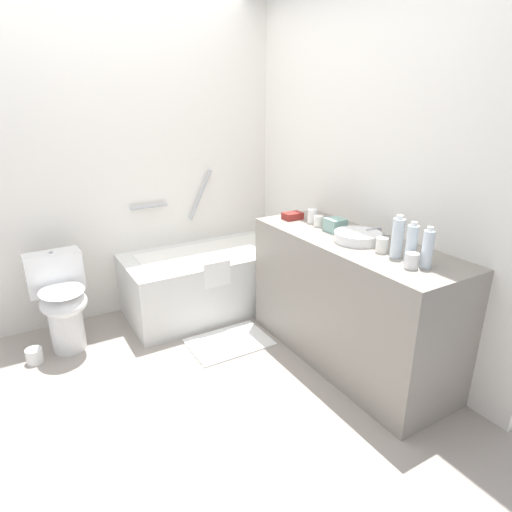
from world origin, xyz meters
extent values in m
plane|color=#9E9389|center=(0.00, 0.00, 0.00)|extent=(3.92, 3.92, 0.00)
cube|color=white|center=(0.00, 1.23, 1.28)|extent=(3.32, 0.10, 2.57)
cube|color=white|center=(1.51, 0.00, 1.28)|extent=(0.10, 2.76, 2.57)
cube|color=silver|center=(0.71, 0.82, 0.26)|extent=(1.42, 0.71, 0.51)
cube|color=white|center=(0.71, 0.82, 0.47)|extent=(1.17, 0.51, 0.09)
cylinder|color=#ACACB1|center=(1.26, 0.82, 0.55)|extent=(0.09, 0.03, 0.03)
cylinder|color=#ACACB1|center=(0.78, 1.15, 0.93)|extent=(0.23, 0.03, 0.43)
cylinder|color=#ACACB1|center=(0.32, 1.15, 0.89)|extent=(0.31, 0.03, 0.03)
cube|color=white|center=(0.60, 0.48, 0.46)|extent=(0.22, 0.03, 0.20)
cylinder|color=white|center=(-0.48, 0.75, 0.20)|extent=(0.23, 0.23, 0.39)
ellipsoid|color=white|center=(-0.47, 0.70, 0.39)|extent=(0.33, 0.39, 0.16)
ellipsoid|color=white|center=(-0.47, 0.70, 0.48)|extent=(0.31, 0.37, 0.02)
cube|color=white|center=(-0.48, 0.94, 0.54)|extent=(0.39, 0.19, 0.30)
cylinder|color=#B2B2B7|center=(-0.48, 0.94, 0.69)|extent=(0.03, 0.03, 0.01)
cube|color=gray|center=(1.18, -0.36, 0.44)|extent=(0.56, 1.54, 0.88)
cylinder|color=white|center=(1.18, -0.40, 0.91)|extent=(0.30, 0.30, 0.06)
cylinder|color=#AFAFB4|center=(1.37, -0.40, 0.91)|extent=(0.02, 0.02, 0.06)
cylinder|color=#AFAFB4|center=(1.31, -0.40, 0.94)|extent=(0.12, 0.02, 0.02)
cylinder|color=#AFAFB4|center=(1.37, -0.46, 0.89)|extent=(0.03, 0.03, 0.04)
cylinder|color=#AFAFB4|center=(1.37, -0.34, 0.89)|extent=(0.03, 0.03, 0.04)
cylinder|color=silver|center=(1.17, -0.72, 0.99)|extent=(0.07, 0.07, 0.22)
cylinder|color=white|center=(1.17, -0.72, 1.11)|extent=(0.04, 0.04, 0.02)
cylinder|color=silver|center=(1.17, -0.82, 0.98)|extent=(0.06, 0.06, 0.21)
cylinder|color=white|center=(1.17, -0.82, 1.10)|extent=(0.03, 0.03, 0.02)
cylinder|color=silver|center=(1.18, -0.91, 0.98)|extent=(0.06, 0.06, 0.20)
cylinder|color=white|center=(1.18, -0.91, 1.09)|extent=(0.03, 0.03, 0.02)
cylinder|color=white|center=(1.19, 0.09, 0.93)|extent=(0.07, 0.07, 0.10)
cylinder|color=white|center=(1.11, -0.88, 0.92)|extent=(0.07, 0.07, 0.08)
cylinder|color=white|center=(1.16, -0.62, 0.92)|extent=(0.07, 0.07, 0.09)
cylinder|color=white|center=(1.18, 0.00, 0.91)|extent=(0.07, 0.07, 0.08)
cube|color=maroon|center=(1.13, 0.25, 0.90)|extent=(0.14, 0.10, 0.05)
cube|color=#82ACA1|center=(1.20, -0.16, 0.92)|extent=(0.12, 0.12, 0.09)
cube|color=white|center=(0.56, 0.22, 0.01)|extent=(0.59, 0.41, 0.01)
cylinder|color=white|center=(-0.71, 0.68, 0.05)|extent=(0.11, 0.11, 0.10)
camera|label=1|loc=(-0.70, -2.31, 1.73)|focal=30.34mm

